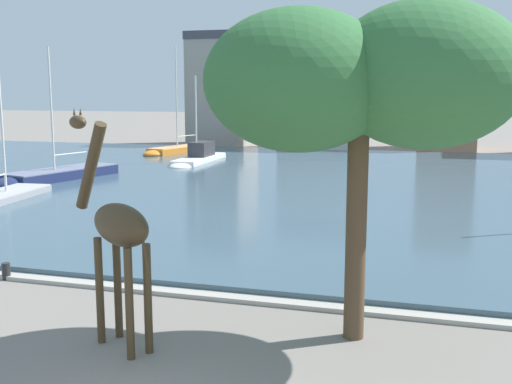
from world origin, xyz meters
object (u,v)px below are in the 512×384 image
at_px(shade_tree, 362,80).
at_px(sailboat_white, 197,158).
at_px(giraffe_statue, 117,228).
at_px(sailboat_grey, 9,196).
at_px(mooring_bollard, 6,271).
at_px(sailboat_orange, 176,151).
at_px(sailboat_navy, 52,177).

bearing_deg(shade_tree, sailboat_white, 117.58).
height_order(giraffe_statue, sailboat_grey, sailboat_grey).
bearing_deg(sailboat_white, sailboat_grey, -100.40).
bearing_deg(sailboat_white, giraffe_statue, -71.37).
bearing_deg(mooring_bollard, sailboat_grey, 127.65).
height_order(sailboat_orange, shade_tree, sailboat_orange).
distance_m(sailboat_orange, sailboat_white, 7.39).
bearing_deg(giraffe_statue, shade_tree, 20.18).
bearing_deg(sailboat_white, mooring_bollard, -79.85).
bearing_deg(mooring_bollard, shade_tree, -8.28).
bearing_deg(sailboat_white, sailboat_orange, 125.82).
distance_m(sailboat_orange, mooring_bollard, 35.17).
bearing_deg(sailboat_white, shade_tree, -62.42).
relative_size(giraffe_statue, sailboat_grey, 0.55).
height_order(giraffe_statue, sailboat_white, sailboat_white).
relative_size(sailboat_orange, mooring_bollard, 18.62).
relative_size(sailboat_grey, sailboat_navy, 1.08).
bearing_deg(sailboat_navy, giraffe_statue, -52.39).
distance_m(sailboat_navy, sailboat_white, 12.33).
height_order(sailboat_navy, sailboat_white, sailboat_navy).
bearing_deg(sailboat_orange, sailboat_grey, -87.17).
xyz_separation_m(sailboat_navy, sailboat_white, (4.75, 11.38, 0.08)).
xyz_separation_m(sailboat_white, mooring_bollard, (5.00, -27.91, -0.29)).
distance_m(shade_tree, mooring_bollard, 11.81).
bearing_deg(giraffe_statue, sailboat_navy, 127.61).
bearing_deg(shade_tree, mooring_bollard, 171.72).
xyz_separation_m(sailboat_navy, mooring_bollard, (9.75, -16.53, -0.21)).
bearing_deg(sailboat_orange, giraffe_statue, -68.24).
relative_size(sailboat_grey, sailboat_white, 1.11).
height_order(sailboat_grey, sailboat_white, sailboat_grey).
xyz_separation_m(sailboat_orange, sailboat_white, (4.33, -6.00, 0.10)).
relative_size(shade_tree, mooring_bollard, 14.65).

